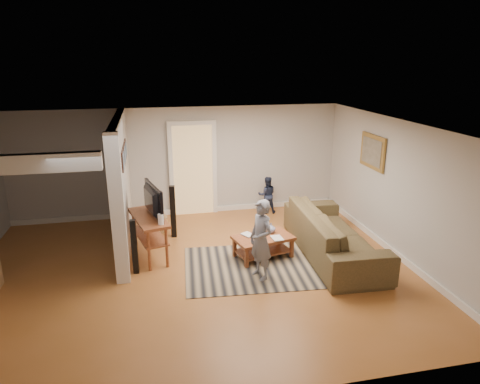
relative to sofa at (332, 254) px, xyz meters
name	(u,v)px	position (x,y,z in m)	size (l,w,h in m)	color
ground	(196,272)	(-2.60, -0.19, 0.00)	(7.50, 7.50, 0.00)	#985B26
room_shell	(127,188)	(-3.67, 0.24, 1.46)	(7.54, 6.02, 2.52)	beige
area_rug	(257,266)	(-1.51, -0.20, 0.01)	(2.53, 1.85, 0.01)	black
sofa	(332,254)	(0.00, 0.00, 0.00)	(2.87, 1.12, 0.84)	#4F3D27
coffee_table	(264,241)	(-1.30, 0.15, 0.32)	(1.17, 0.85, 0.62)	#632D17
tv_console	(149,220)	(-3.33, 0.60, 0.72)	(0.77, 1.34, 1.09)	#632D17
speaker_left	(135,247)	(-3.60, 0.01, 0.49)	(0.10, 0.10, 0.97)	black
speaker_right	(173,212)	(-2.86, 1.45, 0.55)	(0.11, 0.11, 1.09)	black
toy_basket	(157,223)	(-3.20, 1.87, 0.17)	(0.46, 0.46, 0.41)	olive
child	(260,277)	(-1.55, -0.59, 0.00)	(0.50, 0.33, 1.37)	slate
toddler	(267,212)	(-0.60, 2.44, 0.00)	(0.43, 0.34, 0.89)	#1F2741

